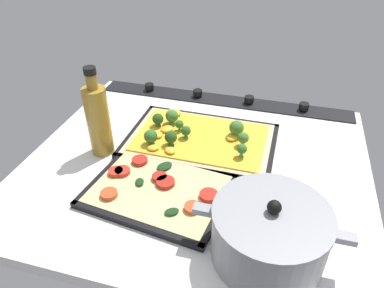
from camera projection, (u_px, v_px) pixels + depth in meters
ground_plane at (196, 167)px, 87.08cm from camera, size 80.17×70.86×3.00cm
stove_control_panel at (223, 99)px, 111.04cm from camera, size 76.96×7.00×2.60cm
baking_tray_front at (201, 142)px, 92.66cm from camera, size 37.74×25.57×1.30cm
broccoli_pizza at (198, 137)px, 91.97cm from camera, size 35.32×23.15×5.76cm
baking_tray_back at (159, 192)px, 77.32cm from camera, size 31.69×25.41×1.30cm
veggie_pizza_back at (158, 188)px, 77.11cm from camera, size 29.00×22.72×1.90cm
cooking_pot at (269, 234)px, 61.64cm from camera, size 26.97×20.17×12.79cm
oil_bottle at (98, 119)px, 84.72cm from camera, size 5.52×5.52×22.24cm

